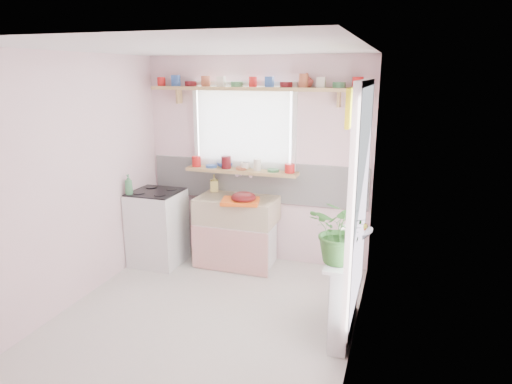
% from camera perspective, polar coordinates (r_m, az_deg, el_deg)
% --- Properties ---
extents(room, '(3.20, 3.20, 3.20)m').
position_cam_1_polar(room, '(4.69, 4.94, 3.20)').
color(room, silver).
rests_on(room, ground).
extents(sink_unit, '(0.95, 0.65, 1.11)m').
position_cam_1_polar(sink_unit, '(5.57, -2.40, -4.89)').
color(sink_unit, white).
rests_on(sink_unit, ground).
extents(cooker, '(0.58, 0.58, 0.93)m').
position_cam_1_polar(cooker, '(5.75, -12.20, -4.31)').
color(cooker, white).
rests_on(cooker, ground).
extents(radiator_ledge, '(0.22, 0.95, 0.78)m').
position_cam_1_polar(radiator_ledge, '(4.29, 11.06, -11.98)').
color(radiator_ledge, white).
rests_on(radiator_ledge, ground).
extents(windowsill, '(1.40, 0.22, 0.04)m').
position_cam_1_polar(windowsill, '(5.55, -1.81, 2.63)').
color(windowsill, tan).
rests_on(windowsill, room).
extents(pine_shelf, '(2.52, 0.24, 0.04)m').
position_cam_1_polar(pine_shelf, '(5.37, -0.39, 12.78)').
color(pine_shelf, tan).
rests_on(pine_shelf, room).
extents(shelf_crockery, '(2.47, 0.11, 0.12)m').
position_cam_1_polar(shelf_crockery, '(5.37, -0.58, 13.58)').
color(shelf_crockery, red).
rests_on(shelf_crockery, pine_shelf).
extents(sill_crockery, '(1.35, 0.11, 0.12)m').
position_cam_1_polar(sill_crockery, '(5.54, -1.98, 3.40)').
color(sill_crockery, red).
rests_on(sill_crockery, windowsill).
extents(dish_tray, '(0.48, 0.40, 0.04)m').
position_cam_1_polar(dish_tray, '(5.23, -1.98, -1.18)').
color(dish_tray, '#F05D15').
rests_on(dish_tray, sink_unit).
extents(colander, '(0.38, 0.38, 0.13)m').
position_cam_1_polar(colander, '(5.22, -1.57, -0.69)').
color(colander, '#560E10').
rests_on(colander, sink_unit).
extents(jade_plant, '(0.62, 0.58, 0.55)m').
position_cam_1_polar(jade_plant, '(3.79, 10.64, -4.85)').
color(jade_plant, '#336729').
rests_on(jade_plant, radiator_ledge).
extents(fruit_bowl, '(0.35, 0.35, 0.08)m').
position_cam_1_polar(fruit_bowl, '(4.49, 12.38, -5.03)').
color(fruit_bowl, white).
rests_on(fruit_bowl, radiator_ledge).
extents(herb_pot, '(0.13, 0.11, 0.20)m').
position_cam_1_polar(herb_pot, '(4.16, 11.94, -5.71)').
color(herb_pot, '#38692A').
rests_on(herb_pot, radiator_ledge).
extents(soap_bottle_sink, '(0.13, 0.13, 0.21)m').
position_cam_1_polar(soap_bottle_sink, '(5.74, -5.25, 1.12)').
color(soap_bottle_sink, '#CFBE5C').
rests_on(soap_bottle_sink, sink_unit).
extents(sill_cup, '(0.13, 0.13, 0.09)m').
position_cam_1_polar(sill_cup, '(5.53, -1.34, 3.30)').
color(sill_cup, white).
rests_on(sill_cup, windowsill).
extents(sill_bowl, '(0.26, 0.26, 0.06)m').
position_cam_1_polar(sill_bowl, '(5.67, -3.86, 3.42)').
color(sill_bowl, '#2E4898').
rests_on(sill_bowl, windowsill).
extents(shelf_vase, '(0.18, 0.18, 0.16)m').
position_cam_1_polar(shelf_vase, '(5.26, 6.37, 13.72)').
color(shelf_vase, '#A23C31').
rests_on(shelf_vase, pine_shelf).
extents(cooker_bottle, '(0.11, 0.11, 0.24)m').
position_cam_1_polar(cooker_bottle, '(5.52, -15.64, 0.90)').
color(cooker_bottle, '#458A57').
rests_on(cooker_bottle, cooker).
extents(fruit, '(0.20, 0.14, 0.10)m').
position_cam_1_polar(fruit, '(4.48, 12.51, -4.27)').
color(fruit, '#FF5F15').
rests_on(fruit, fruit_bowl).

